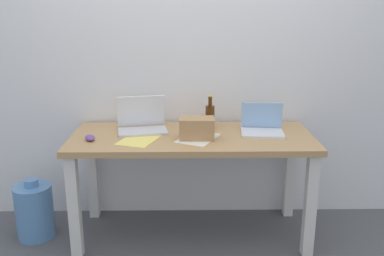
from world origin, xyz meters
TOP-DOWN VIEW (x-y plane):
  - ground_plane at (0.00, 0.00)m, footprint 8.00×8.00m
  - back_wall at (0.00, 0.40)m, footprint 5.20×0.08m
  - desk at (0.00, 0.00)m, footprint 1.62×0.67m
  - laptop_left at (-0.34, 0.10)m, footprint 0.36×0.27m
  - laptop_right at (0.48, 0.04)m, footprint 0.30×0.24m
  - beer_bottle at (0.13, 0.17)m, footprint 0.06×0.06m
  - computer_mouse at (-0.66, -0.10)m, footprint 0.09×0.12m
  - cardboard_box at (0.03, -0.08)m, footprint 0.23×0.15m
  - paper_sheet_center at (0.04, -0.07)m, footprint 0.32×0.36m
  - paper_sheet_front_left at (-0.34, -0.10)m, footprint 0.30×0.35m
  - water_cooler_jug at (-1.10, -0.02)m, footprint 0.26×0.26m

SIDE VIEW (x-z plane):
  - ground_plane at x=0.00m, z-range 0.00..0.00m
  - water_cooler_jug at x=-1.10m, z-range -0.02..0.41m
  - desk at x=0.00m, z-range 0.26..1.00m
  - paper_sheet_center at x=0.04m, z-range 0.74..0.74m
  - paper_sheet_front_left at x=-0.34m, z-range 0.74..0.74m
  - computer_mouse at x=-0.66m, z-range 0.74..0.77m
  - laptop_right at x=0.48m, z-range 0.68..0.88m
  - laptop_left at x=-0.34m, z-range 0.67..0.91m
  - cardboard_box at x=0.03m, z-range 0.74..0.88m
  - beer_bottle at x=0.13m, z-range 0.71..0.95m
  - back_wall at x=0.00m, z-range 0.00..2.60m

